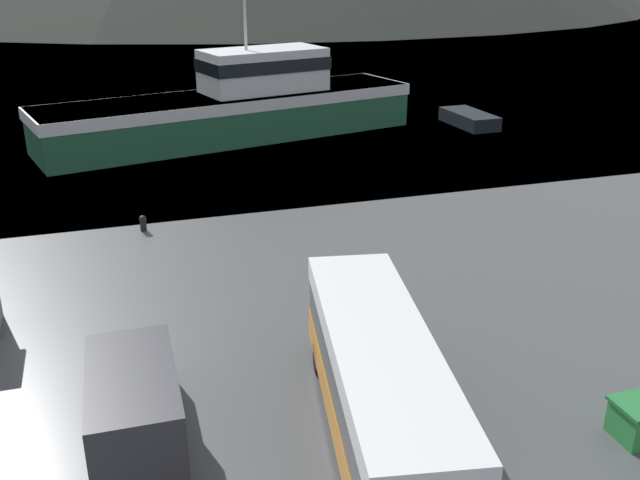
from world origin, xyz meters
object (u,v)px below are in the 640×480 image
fishing_boat (237,105)px  tour_bus (379,382)px  small_boat (469,119)px  delivery_van (134,402)px

fishing_boat → tour_bus: bearing=161.1°
tour_bus → fishing_boat: 33.78m
tour_bus → small_boat: bearing=68.4°
fishing_boat → small_boat: (17.04, -1.45, -1.75)m
small_boat → fishing_boat: bearing=-7.4°
delivery_van → small_boat: 40.19m
fishing_boat → small_boat: bearing=-108.6°
tour_bus → small_boat: 37.96m
tour_bus → delivery_van: (-5.96, 1.58, -0.41)m
delivery_van → small_boat: size_ratio=1.20×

